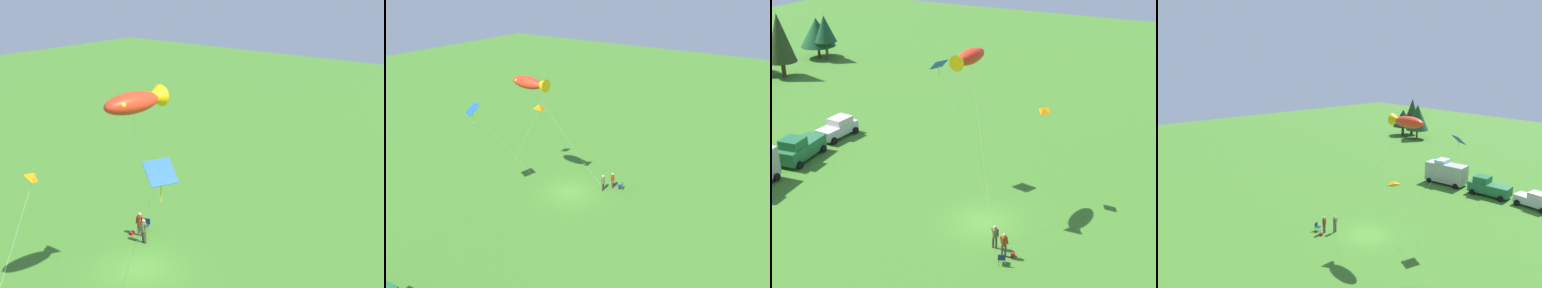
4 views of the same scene
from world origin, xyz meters
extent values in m
plane|color=#3C7425|center=(0.00, 0.00, 0.00)|extent=(160.00, 160.00, 0.00)
cylinder|color=#3B3A2E|center=(-2.48, -1.95, 0.42)|extent=(0.14, 0.14, 0.85)
cylinder|color=#3B3A2E|center=(-2.47, -2.17, 0.42)|extent=(0.14, 0.14, 0.85)
cylinder|color=brown|center=(-2.48, -2.06, 1.16)|extent=(0.35, 0.35, 0.62)
sphere|color=tan|center=(-2.48, -2.06, 1.62)|extent=(0.24, 0.24, 0.24)
cylinder|color=brown|center=(-2.42, -1.85, 1.19)|extent=(0.10, 0.21, 0.56)
cylinder|color=brown|center=(-2.41, -2.25, 1.19)|extent=(0.09, 0.10, 0.55)
cube|color=#15294C|center=(-3.82, -3.16, 0.42)|extent=(0.62, 0.62, 0.04)
cube|color=#15294C|center=(-4.02, -3.24, 0.62)|extent=(0.22, 0.46, 0.40)
cylinder|color=#A5A8AD|center=(-3.70, -2.89, 0.21)|extent=(0.03, 0.03, 0.42)
cylinder|color=#A5A8AD|center=(-3.54, -3.28, 0.21)|extent=(0.03, 0.03, 0.42)
cylinder|color=#A5A8AD|center=(-4.09, -3.04, 0.21)|extent=(0.03, 0.03, 0.42)
cylinder|color=#A5A8AD|center=(-3.93, -3.43, 0.21)|extent=(0.03, 0.03, 0.42)
cylinder|color=#53414B|center=(-3.07, -2.85, 0.42)|extent=(0.14, 0.14, 0.85)
cylinder|color=#53414B|center=(-3.00, -3.06, 0.42)|extent=(0.14, 0.14, 0.85)
cylinder|color=maroon|center=(-3.04, -2.96, 1.16)|extent=(0.43, 0.43, 0.62)
sphere|color=tan|center=(-3.04, -2.96, 1.62)|extent=(0.24, 0.24, 0.24)
cylinder|color=maroon|center=(-3.05, -2.75, 1.19)|extent=(0.14, 0.18, 0.56)
cylinder|color=maroon|center=(-2.91, -3.13, 1.19)|extent=(0.14, 0.20, 0.56)
cube|color=red|center=(-2.80, -3.51, 0.11)|extent=(0.35, 0.27, 0.22)
ellipsoid|color=red|center=(2.72, 2.46, 11.26)|extent=(3.39, 1.45, 1.11)
cone|color=yellow|center=(1.24, 2.46, 11.26)|extent=(1.15, 1.12, 1.12)
sphere|color=yellow|center=(3.63, 2.80, 11.39)|extent=(0.27, 0.27, 0.27)
cylinder|color=silver|center=(0.08, 0.18, 5.63)|extent=(5.31, 4.58, 11.27)
cylinder|color=#4C3823|center=(-2.57, -2.10, 0.00)|extent=(0.04, 0.04, 0.01)
cube|color=blue|center=(5.30, 6.52, 9.51)|extent=(1.47, 1.33, 0.80)
cylinder|color=yellow|center=(5.30, 6.52, 8.79)|extent=(0.04, 0.04, 1.19)
cylinder|color=silver|center=(3.99, 3.70, 4.76)|extent=(2.65, 5.66, 9.51)
cylinder|color=#4C3823|center=(2.67, 0.87, 0.00)|extent=(0.04, 0.04, 0.01)
pyramid|color=orange|center=(5.32, -2.17, 7.20)|extent=(1.09, 1.20, 0.62)
cylinder|color=silver|center=(7.35, -2.01, 3.53)|extent=(3.90, 0.43, 7.06)
cylinder|color=#4C3823|center=(9.30, -1.79, 0.00)|extent=(0.04, 0.04, 0.01)
camera|label=1|loc=(20.32, 20.05, 17.41)|focal=50.00mm
camera|label=2|loc=(-18.45, 25.93, 19.64)|focal=35.00mm
camera|label=3|loc=(-29.69, -13.96, 20.91)|focal=50.00mm
camera|label=4|loc=(24.70, -22.97, 16.90)|focal=35.00mm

